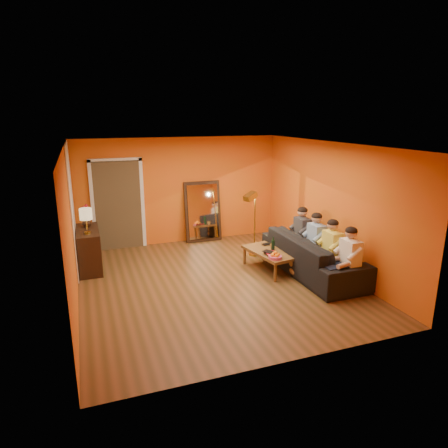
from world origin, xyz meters
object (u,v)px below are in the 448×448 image
object	(u,v)px
wine_bottle	(273,244)
person_far_left	(350,260)
sofa	(312,255)
dog	(298,259)
tumbler	(272,246)
floor_lamp	(255,225)
person_far_right	(302,235)
person_mid_left	(332,250)
person_mid_right	(316,242)
table_lamp	(86,221)
sideboard	(89,249)
mirror_frame	(203,211)
vase	(86,222)
coffee_table	(269,261)
laptop	(270,244)

from	to	relation	value
wine_bottle	person_far_left	bearing A→B (deg)	-58.17
sofa	wine_bottle	xyz separation A→B (m)	(-0.71, 0.36, 0.19)
dog	tumbler	bearing A→B (deg)	116.83
floor_lamp	person_far_right	bearing A→B (deg)	-62.56
person_mid_left	person_mid_right	bearing A→B (deg)	90.00
table_lamp	wine_bottle	bearing A→B (deg)	-17.16
person_mid_left	sideboard	bearing A→B (deg)	153.30
person_far_left	person_mid_right	xyz separation A→B (m)	(0.00, 1.10, 0.00)
mirror_frame	vase	bearing A→B (deg)	-163.43
floor_lamp	person_far_left	world-z (taller)	floor_lamp
floor_lamp	coffee_table	bearing A→B (deg)	-116.55
vase	person_mid_left	bearing A→B (deg)	-29.26
person_far_right	sideboard	bearing A→B (deg)	165.89
person_far_left	person_far_right	world-z (taller)	same
wine_bottle	tumbler	distance (m)	0.21
person_far_right	laptop	bearing A→B (deg)	171.32
table_lamp	person_far_left	xyz separation A→B (m)	(4.37, -2.45, -0.49)
coffee_table	vase	bearing A→B (deg)	145.64
table_lamp	wine_bottle	size ratio (longest dim) A/B	1.65
floor_lamp	tumbler	size ratio (longest dim) A/B	13.87
coffee_table	laptop	bearing A→B (deg)	52.99
person_mid_left	person_mid_right	xyz separation A→B (m)	(0.00, 0.55, 0.00)
table_lamp	coffee_table	world-z (taller)	table_lamp
sideboard	coffee_table	bearing A→B (deg)	-21.07
floor_lamp	person_far_right	distance (m)	1.08
sideboard	laptop	distance (m)	3.79
person_far_right	tumbler	bearing A→B (deg)	-171.11
person_far_right	wine_bottle	distance (m)	0.89
floor_lamp	person_far_left	size ratio (longest dim) A/B	1.18
person_mid_left	person_far_right	world-z (taller)	same
tumbler	person_mid_left	bearing A→B (deg)	-51.68
sideboard	person_far_right	bearing A→B (deg)	-14.11
person_far_left	vase	world-z (taller)	person_far_left
dog	person_mid_left	bearing A→B (deg)	-42.14
sofa	person_mid_left	size ratio (longest dim) A/B	2.15
tumbler	laptop	world-z (taller)	tumbler
laptop	vase	distance (m)	3.89
sideboard	floor_lamp	size ratio (longest dim) A/B	0.82
wine_bottle	vase	bearing A→B (deg)	155.07
person_mid_left	vase	distance (m)	5.02
table_lamp	dog	xyz separation A→B (m)	(3.90, -1.48, -0.76)
person_mid_left	coffee_table	bearing A→B (deg)	136.13
coffee_table	table_lamp	bearing A→B (deg)	153.57
person_mid_right	dog	bearing A→B (deg)	-164.06
mirror_frame	laptop	xyz separation A→B (m)	(0.87, -2.07, -0.33)
person_far_left	coffee_table	bearing A→B (deg)	122.38
laptop	floor_lamp	bearing A→B (deg)	88.71
person_far_left	person_far_right	distance (m)	1.65
table_lamp	sofa	xyz separation A→B (m)	(4.24, -1.45, -0.72)
wine_bottle	vase	xyz separation A→B (m)	(-3.53, 1.64, 0.37)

